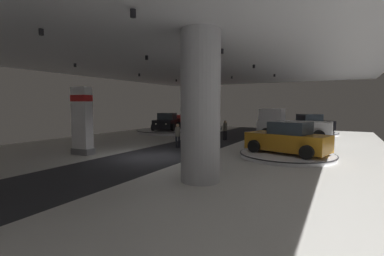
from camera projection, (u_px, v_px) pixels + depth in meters
The scene contains 16 objects.
ground at pixel (150, 157), 14.92m from camera, with size 24.00×44.00×0.06m.
ceiling_with_spotlights at pixel (149, 53), 14.45m from camera, with size 24.00×44.00×0.39m.
column_right at pixel (200, 107), 10.00m from camera, with size 1.46×1.46×5.50m.
brand_sign_pylon at pixel (82, 120), 15.55m from camera, with size 1.30×0.71×3.83m.
display_platform_mid_right at pixel (287, 155), 14.80m from camera, with size 4.98×4.98×0.23m.
display_car_mid_right at pixel (288, 139), 14.70m from camera, with size 4.52×3.05×1.71m.
display_platform_deep_right at pixel (310, 133), 26.45m from camera, with size 4.96×4.96×0.24m.
display_car_deep_right at pixel (310, 124), 26.37m from camera, with size 4.36×4.09×1.71m.
display_platform_far_right at pixel (294, 140), 21.30m from camera, with size 5.68×5.68×0.22m.
pickup_truck_far_right at pixel (290, 126), 21.37m from camera, with size 5.32×2.68×2.30m.
display_platform_far_left at pixel (167, 131), 27.86m from camera, with size 6.09×6.09×0.32m.
display_car_far_left at pixel (167, 122), 27.81m from camera, with size 3.22×4.55×1.71m.
display_platform_deep_left at pixel (198, 127), 32.30m from camera, with size 5.68×5.68×0.35m.
pickup_truck_deep_left at pixel (200, 118), 32.42m from camera, with size 4.04×5.70×2.30m.
visitor_walking_near at pixel (225, 129), 21.98m from camera, with size 0.32×0.32×1.59m.
visitor_walking_far at pixel (178, 134), 18.16m from camera, with size 0.32×0.32×1.59m.
Camera 1 is at (9.07, -11.83, 2.81)m, focal length 25.66 mm.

